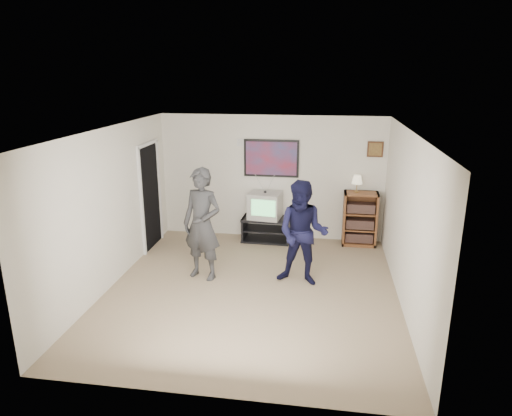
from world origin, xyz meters
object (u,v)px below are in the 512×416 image
(person_tall, at_px, (202,224))
(media_stand, at_px, (266,229))
(crt_television, at_px, (265,205))
(person_short, at_px, (303,233))
(bookshelf, at_px, (360,219))

(person_tall, bearing_deg, media_stand, 82.91)
(crt_television, xyz_separation_m, person_tall, (-0.79, -1.87, 0.18))
(media_stand, xyz_separation_m, person_short, (0.81, -1.85, 0.61))
(person_short, bearing_deg, media_stand, 122.69)
(media_stand, height_order, person_short, person_short)
(media_stand, bearing_deg, bookshelf, 3.39)
(bookshelf, bearing_deg, media_stand, -178.45)
(media_stand, xyz_separation_m, person_tall, (-0.81, -1.87, 0.69))
(media_stand, height_order, person_tall, person_tall)
(media_stand, relative_size, crt_television, 1.59)
(crt_television, bearing_deg, bookshelf, 8.58)
(media_stand, distance_m, bookshelf, 1.87)
(bookshelf, bearing_deg, crt_television, -178.47)
(crt_television, distance_m, person_short, 2.03)
(media_stand, relative_size, person_tall, 0.53)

